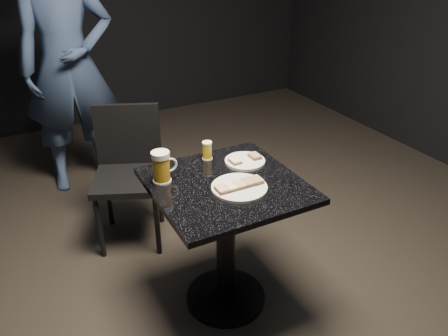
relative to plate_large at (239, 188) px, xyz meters
The scene contains 10 objects.
floor 0.76m from the plate_large, 109.06° to the left, with size 6.00×6.00×0.00m, color black.
plate_large is the anchor object (origin of this frame).
plate_small 0.27m from the plate_large, 54.49° to the left, with size 0.21×0.21×0.01m, color white.
patron 1.86m from the plate_large, 103.31° to the left, with size 0.70×0.46×1.92m, color #20334E.
table 0.26m from the plate_large, 109.06° to the left, with size 0.70×0.70×0.75m.
beer_mug 0.38m from the plate_large, 141.52° to the left, with size 0.13×0.09×0.16m.
beer_tumbler 0.35m from the plate_large, 89.65° to the left, with size 0.06×0.06×0.10m.
chair 1.00m from the plate_large, 107.08° to the left, with size 0.54×0.54×0.88m.
canapes_on_plate_large 0.02m from the plate_large, 90.00° to the right, with size 0.23×0.07×0.02m.
canapes_on_plate_small 0.27m from the plate_large, 54.49° to the left, with size 0.17×0.07×0.02m.
Camera 1 is at (-0.85, -1.61, 1.80)m, focal length 35.00 mm.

